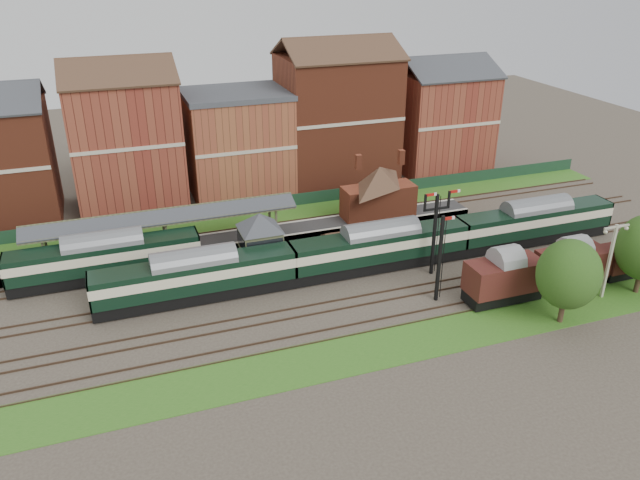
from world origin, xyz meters
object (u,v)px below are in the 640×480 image
object	(u,v)px
platform_railcar	(105,257)
semaphore_bracket	(435,229)
dmu_train	(380,247)
goods_van_a	(504,278)
signal_box	(260,241)

from	to	relation	value
platform_railcar	semaphore_bracket	bearing A→B (deg)	-17.32
semaphore_bracket	platform_railcar	bearing A→B (deg)	162.68
semaphore_bracket	platform_railcar	distance (m)	30.32
dmu_train	goods_van_a	size ratio (longest dim) A/B	7.92
semaphore_bracket	platform_railcar	world-z (taller)	semaphore_bracket
dmu_train	goods_van_a	distance (m)	11.72
dmu_train	goods_van_a	xyz separation A→B (m)	(7.51, -9.00, -0.09)
platform_railcar	goods_van_a	distance (m)	35.65
signal_box	goods_van_a	world-z (taller)	signal_box
platform_railcar	goods_van_a	world-z (taller)	goods_van_a
platform_railcar	goods_van_a	size ratio (longest dim) A/B	2.58
dmu_train	signal_box	bearing A→B (deg)	163.22
signal_box	goods_van_a	distance (m)	22.03
goods_van_a	dmu_train	bearing A→B (deg)	129.84
signal_box	platform_railcar	world-z (taller)	signal_box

